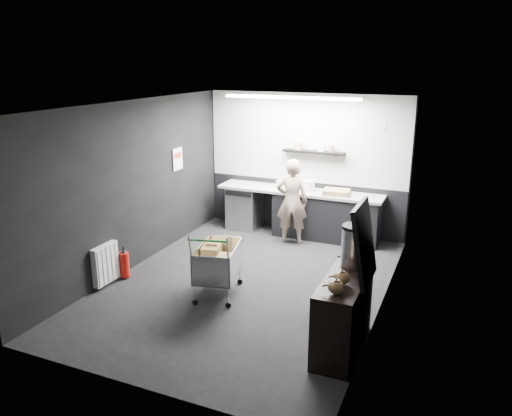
% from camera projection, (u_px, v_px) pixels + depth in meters
% --- Properties ---
extents(floor, '(5.50, 5.50, 0.00)m').
position_uv_depth(floor, '(248.00, 283.00, 7.65)').
color(floor, black).
rests_on(floor, ground).
extents(ceiling, '(5.50, 5.50, 0.00)m').
position_uv_depth(ceiling, '(247.00, 105.00, 6.87)').
color(ceiling, silver).
rests_on(ceiling, wall_back).
extents(wall_back, '(5.50, 0.00, 5.50)m').
position_uv_depth(wall_back, '(305.00, 164.00, 9.68)').
color(wall_back, black).
rests_on(wall_back, floor).
extents(wall_front, '(5.50, 0.00, 5.50)m').
position_uv_depth(wall_front, '(131.00, 269.00, 4.84)').
color(wall_front, black).
rests_on(wall_front, floor).
extents(wall_left, '(0.00, 5.50, 5.50)m').
position_uv_depth(wall_left, '(134.00, 186.00, 8.02)').
color(wall_left, black).
rests_on(wall_left, floor).
extents(wall_right, '(0.00, 5.50, 5.50)m').
position_uv_depth(wall_right, '(387.00, 215.00, 6.51)').
color(wall_right, black).
rests_on(wall_right, floor).
extents(kitchen_wall_panel, '(3.95, 0.02, 1.70)m').
position_uv_depth(kitchen_wall_panel, '(306.00, 138.00, 9.52)').
color(kitchen_wall_panel, beige).
rests_on(kitchen_wall_panel, wall_back).
extents(dado_panel, '(3.95, 0.02, 1.00)m').
position_uv_depth(dado_panel, '(304.00, 206.00, 9.91)').
color(dado_panel, black).
rests_on(dado_panel, wall_back).
extents(floating_shelf, '(1.20, 0.22, 0.04)m').
position_uv_depth(floating_shelf, '(314.00, 152.00, 9.41)').
color(floating_shelf, black).
rests_on(floating_shelf, wall_back).
extents(wall_clock, '(0.20, 0.03, 0.20)m').
position_uv_depth(wall_clock, '(381.00, 126.00, 8.90)').
color(wall_clock, silver).
rests_on(wall_clock, wall_back).
extents(poster, '(0.02, 0.30, 0.40)m').
position_uv_depth(poster, '(178.00, 159.00, 9.10)').
color(poster, white).
rests_on(poster, wall_left).
extents(poster_red_band, '(0.02, 0.22, 0.10)m').
position_uv_depth(poster_red_band, '(178.00, 155.00, 9.07)').
color(poster_red_band, red).
rests_on(poster_red_band, poster).
extents(radiator, '(0.10, 0.50, 0.60)m').
position_uv_depth(radiator, '(105.00, 264.00, 7.49)').
color(radiator, silver).
rests_on(radiator, wall_left).
extents(ceiling_strip, '(2.40, 0.20, 0.04)m').
position_uv_depth(ceiling_strip, '(291.00, 98.00, 8.51)').
color(ceiling_strip, white).
rests_on(ceiling_strip, ceiling).
extents(prep_counter, '(3.20, 0.61, 0.90)m').
position_uv_depth(prep_counter, '(305.00, 213.00, 9.60)').
color(prep_counter, black).
rests_on(prep_counter, floor).
extents(person, '(0.65, 0.50, 1.59)m').
position_uv_depth(person, '(292.00, 201.00, 9.15)').
color(person, beige).
rests_on(person, floor).
extents(shopping_cart, '(0.75, 1.05, 1.02)m').
position_uv_depth(shopping_cart, '(218.00, 263.00, 7.17)').
color(shopping_cart, silver).
rests_on(shopping_cart, floor).
extents(sideboard, '(0.51, 1.20, 1.80)m').
position_uv_depth(sideboard, '(345.00, 304.00, 5.79)').
color(sideboard, black).
rests_on(sideboard, floor).
extents(fire_extinguisher, '(0.15, 0.15, 0.50)m').
position_uv_depth(fire_extinguisher, '(125.00, 264.00, 7.78)').
color(fire_extinguisher, '#BB130C').
rests_on(fire_extinguisher, floor).
extents(cardboard_box, '(0.51, 0.41, 0.10)m').
position_uv_depth(cardboard_box, '(337.00, 192.00, 9.18)').
color(cardboard_box, olive).
rests_on(cardboard_box, prep_counter).
extents(pink_tub, '(0.20, 0.20, 0.20)m').
position_uv_depth(pink_tub, '(309.00, 186.00, 9.42)').
color(pink_tub, silver).
rests_on(pink_tub, prep_counter).
extents(white_container, '(0.22, 0.19, 0.17)m').
position_uv_depth(white_container, '(282.00, 185.00, 9.58)').
color(white_container, silver).
rests_on(white_container, prep_counter).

